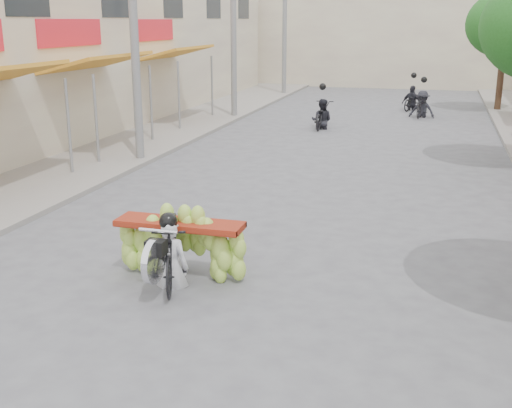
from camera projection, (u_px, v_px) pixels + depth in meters
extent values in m
cube|color=gray|center=(136.00, 139.00, 21.85)|extent=(4.00, 60.00, 0.12)
cylinder|color=slate|center=(69.00, 129.00, 16.52)|extent=(0.08, 0.08, 2.55)
cube|color=orange|center=(98.00, 62.00, 19.29)|extent=(1.77, 4.00, 0.53)
cylinder|color=slate|center=(96.00, 121.00, 17.82)|extent=(0.08, 0.08, 2.55)
cylinder|color=slate|center=(151.00, 105.00, 21.14)|extent=(0.08, 0.08, 2.55)
cube|color=red|center=(70.00, 33.00, 19.28)|extent=(0.10, 3.50, 0.80)
cube|color=orange|center=(176.00, 53.00, 24.84)|extent=(1.77, 4.00, 0.53)
cylinder|color=slate|center=(179.00, 97.00, 23.36)|extent=(0.08, 0.08, 2.55)
cylinder|color=slate|center=(212.00, 87.00, 26.69)|extent=(0.08, 0.08, 2.55)
cube|color=red|center=(154.00, 30.00, 24.83)|extent=(0.10, 3.50, 0.80)
cube|color=#1E2328|center=(115.00, 1.00, 21.79)|extent=(0.08, 2.00, 1.10)
cube|color=#1E2328|center=(173.00, 4.00, 26.41)|extent=(0.08, 2.00, 1.10)
cube|color=#1E2328|center=(213.00, 7.00, 31.04)|extent=(0.08, 2.00, 1.10)
cube|color=#1E2328|center=(243.00, 8.00, 35.66)|extent=(0.08, 2.00, 1.10)
cube|color=beige|center=(397.00, 28.00, 40.34)|extent=(20.00, 6.00, 7.00)
cylinder|color=slate|center=(133.00, 19.00, 17.57)|extent=(0.24, 0.24, 8.00)
cylinder|color=slate|center=(233.00, 19.00, 25.89)|extent=(0.24, 0.24, 8.00)
cylinder|color=slate|center=(285.00, 20.00, 34.22)|extent=(0.24, 0.24, 8.00)
cylinder|color=#3A2719|center=(501.00, 76.00, 28.35)|extent=(0.28, 0.28, 3.20)
ellipsoid|color=#1D581A|center=(506.00, 24.00, 27.75)|extent=(3.40, 3.40, 2.90)
imported|color=black|center=(172.00, 252.00, 9.85)|extent=(1.04, 1.86, 1.06)
cylinder|color=silver|center=(154.00, 262.00, 9.22)|extent=(0.10, 0.66, 0.66)
cube|color=black|center=(156.00, 247.00, 9.26)|extent=(0.28, 0.22, 0.22)
cylinder|color=silver|center=(158.00, 231.00, 9.30)|extent=(0.60, 0.05, 0.05)
cube|color=maroon|center=(180.00, 224.00, 10.07)|extent=(2.04, 0.55, 0.10)
imported|color=silver|center=(169.00, 219.00, 9.65)|extent=(0.56, 0.42, 1.56)
sphere|color=black|center=(166.00, 171.00, 9.41)|extent=(0.28, 0.28, 0.28)
imported|color=black|center=(322.00, 116.00, 24.18)|extent=(0.73, 1.80, 1.00)
imported|color=black|center=(322.00, 99.00, 24.01)|extent=(0.81, 0.51, 1.65)
sphere|color=black|center=(323.00, 87.00, 23.89)|extent=(0.26, 0.26, 0.26)
imported|color=black|center=(422.00, 105.00, 26.96)|extent=(0.84, 1.83, 1.04)
imported|color=black|center=(423.00, 91.00, 26.79)|extent=(1.14, 0.75, 1.65)
sphere|color=black|center=(424.00, 80.00, 26.66)|extent=(0.26, 0.26, 0.26)
imported|color=black|center=(412.00, 101.00, 29.12)|extent=(1.09, 1.64, 0.86)
imported|color=black|center=(413.00, 86.00, 28.93)|extent=(1.10, 0.86, 1.65)
sphere|color=black|center=(414.00, 75.00, 28.80)|extent=(0.26, 0.26, 0.26)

